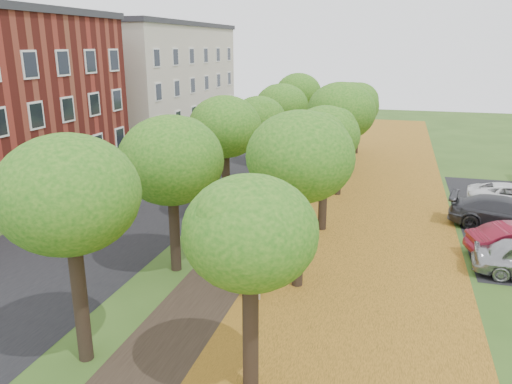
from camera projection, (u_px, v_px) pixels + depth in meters
The scene contains 9 objects.
ground at pixel (158, 372), 13.40m from camera, with size 120.00×120.00×0.00m, color #2D4C19.
street_asphalt at pixel (158, 195), 29.20m from camera, with size 8.00×70.00×0.01m, color black.
footpath at pixel (283, 206), 27.24m from camera, with size 3.20×70.00×0.01m, color black.
leaf_verge at pixel (376, 214), 25.93m from camera, with size 7.50×70.00×0.01m, color #B17120.
tree_row_west at pixel (244, 124), 26.58m from camera, with size 3.53×33.53×5.91m.
tree_row_east at pixel (334, 128), 25.32m from camera, with size 3.53×33.53×5.91m.
building_cream at pixel (150, 81), 46.82m from camera, with size 10.30×20.30×10.40m.
bench at pixel (253, 280), 17.78m from camera, with size 0.85×1.65×0.75m.
car_grey at pixel (506, 214), 23.62m from camera, with size 2.10×5.16×1.50m, color #323237.
Camera 1 is at (5.67, -10.33, 8.44)m, focal length 35.00 mm.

